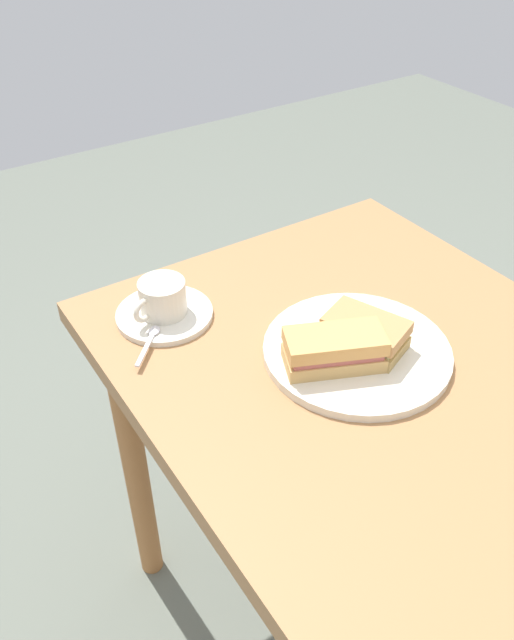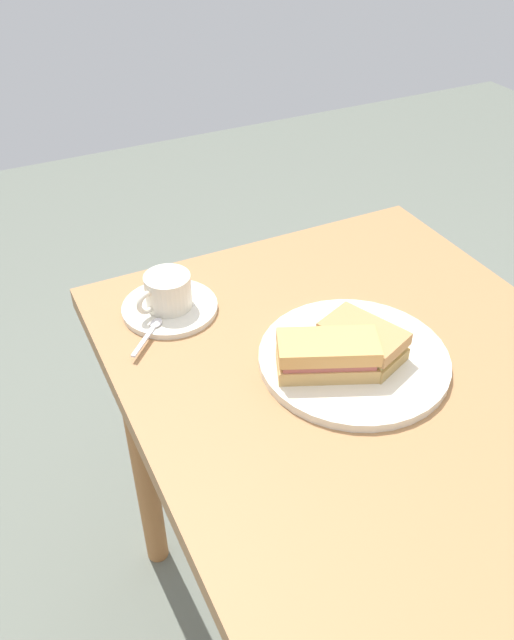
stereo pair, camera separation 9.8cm
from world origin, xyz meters
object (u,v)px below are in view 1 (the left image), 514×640
sandwich_front (367,332)px  sandwich_back (334,349)px  dining_table (461,489)px  sandwich_plate (357,351)px  spoon (151,338)px  coffee_cup (162,297)px  coffee_saucer (165,314)px

sandwich_front → sandwich_back: (-0.01, 0.07, 0.00)m
dining_table → sandwich_front: bearing=-0.8°
sandwich_front → sandwich_back: size_ratio=0.87×
sandwich_plate → spoon: (0.20, 0.26, 0.01)m
sandwich_front → spoon: sandwich_front is taller
dining_table → spoon: spoon is taller
sandwich_front → coffee_cup: coffee_cup is taller
coffee_saucer → sandwich_plate: bearing=-140.5°
sandwich_back → dining_table: bearing=-163.2°
dining_table → sandwich_front: (0.23, -0.00, 0.13)m
sandwich_back → coffee_saucer: (0.26, 0.15, -0.04)m
sandwich_front → spoon: (0.20, 0.27, -0.03)m
sandwich_front → coffee_saucer: size_ratio=0.87×
dining_table → sandwich_back: (0.22, 0.07, 0.13)m
dining_table → coffee_saucer: (0.48, 0.22, 0.10)m
sandwich_back → coffee_cup: same height
dining_table → sandwich_plate: size_ratio=4.23×
sandwich_plate → spoon: bearing=52.6°
dining_table → coffee_cup: coffee_cup is taller
coffee_saucer → spoon: (-0.05, 0.05, 0.01)m
sandwich_plate → sandwich_back: sandwich_back is taller
sandwich_back → coffee_cup: (0.26, 0.15, -0.00)m
sandwich_plate → coffee_saucer: sandwich_plate is taller
coffee_cup → sandwich_front: bearing=-138.5°
sandwich_plate → coffee_cup: bearing=39.8°
spoon → dining_table: bearing=-147.7°
dining_table → spoon: size_ratio=15.35×
sandwich_back → sandwich_plate: bearing=-80.9°
coffee_saucer → coffee_cup: bearing=110.7°
sandwich_plate → sandwich_front: sandwich_front is taller
sandwich_front → sandwich_back: bearing=95.8°
coffee_saucer → spoon: spoon is taller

